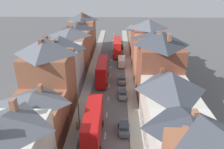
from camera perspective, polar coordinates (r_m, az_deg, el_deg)
The scene contains 17 objects.
pavement_left at distance 59.91m, azimuth -5.33°, elevation 0.57°, with size 2.20×104.00×0.14m, color #A8A399.
pavement_right at distance 59.59m, azimuth 4.46°, elevation 0.47°, with size 2.20×104.00×0.14m, color #A8A399.
centre_line_dashes at distance 57.73m, azimuth -0.51°, elevation -0.32°, with size 0.14×97.80×0.01m.
terrace_row_left at distance 48.93m, azimuth -12.90°, elevation 2.02°, with size 8.00×76.72×14.74m.
terrace_row_right at distance 47.31m, azimuth 11.49°, elevation 1.47°, with size 8.00×77.42×14.58m.
double_decker_bus_lead at distance 72.81m, azimuth 1.37°, elevation 7.24°, with size 2.74×10.80×5.30m.
double_decker_bus_mid_street at distance 35.11m, azimuth -4.96°, elevation -12.73°, with size 2.74×10.80×5.30m.
double_decker_bus_far_approaching at distance 53.66m, azimuth -2.57°, elevation 0.98°, with size 2.74×10.80×5.30m.
car_near_silver at distance 34.37m, azimuth -7.61°, elevation -18.09°, with size 1.90×4.49×1.66m.
car_parked_left_a at distance 47.52m, azimuth 2.78°, elevation -4.92°, with size 1.90×4.46×1.61m.
car_parked_right_a at distance 37.59m, azimuth 3.13°, elevation -13.64°, with size 1.90×4.20×1.64m.
car_mid_black at distance 54.02m, azimuth 2.64°, elevation -1.18°, with size 1.90×4.58×1.63m.
car_parked_left_b at distance 65.39m, azimuth -1.84°, elevation 3.42°, with size 1.90×4.21×1.63m.
car_mid_white at distance 81.28m, azimuth 2.31°, elevation 7.54°, with size 1.90×4.41×1.60m.
delivery_van at distance 64.04m, azimuth 2.49°, elevation 3.45°, with size 2.20×5.20×2.41m.
pedestrian_mid_left at distance 38.05m, azimuth -9.07°, elevation -13.03°, with size 0.36×0.22×1.61m.
street_lamp at distance 36.43m, azimuth -8.61°, elevation -10.59°, with size 0.20×1.12×5.50m.
Camera 1 is at (1.88, -16.60, 23.73)m, focal length 35.00 mm.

